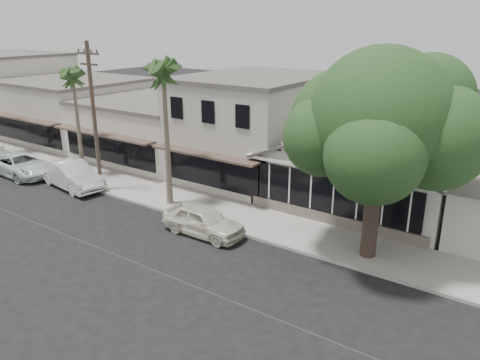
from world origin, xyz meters
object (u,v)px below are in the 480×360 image
Objects in this scene: car_1 at (72,175)px; shade_tree at (381,123)px; car_2 at (21,165)px; utility_pole at (94,115)px; car_0 at (203,221)px.

shade_tree reaches higher than car_1.
car_1 reaches higher than car_2.
car_1 is (-1.99, -0.61, -3.93)m from utility_pole.
utility_pole is 4.45m from car_1.
car_0 is (9.17, -1.22, -4.05)m from utility_pole.
car_2 is 24.33m from shade_tree.
car_1 is at bearing -174.09° from shade_tree.
utility_pole is 1.65× the size of car_2.
car_2 is at bearing 89.11° from car_0.
car_2 is 0.59× the size of shade_tree.
car_2 is at bearing 102.48° from car_1.
car_2 is at bearing -174.31° from shade_tree.
utility_pole reaches higher than car_1.
shade_tree is at bearing -82.69° from car_2.
shade_tree is at bearing -71.40° from car_0.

